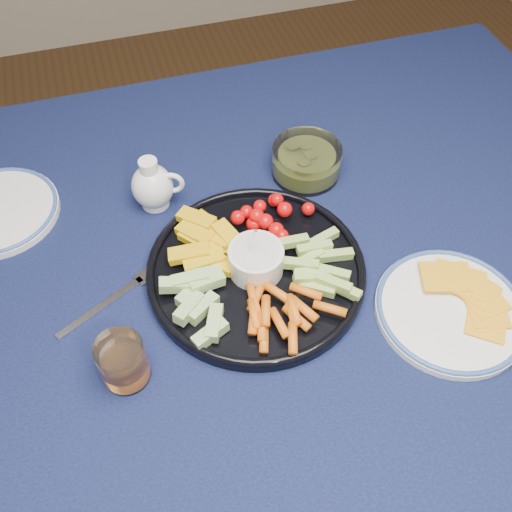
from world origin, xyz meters
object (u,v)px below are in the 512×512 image
object	(u,v)px
dining_table	(192,311)
pickle_bowl	(306,162)
crudite_platter	(255,268)
creamer_pitcher	(153,186)
juice_tumbler	(124,363)
cheese_plate	(451,309)

from	to	relation	value
dining_table	pickle_bowl	world-z (taller)	pickle_bowl
crudite_platter	creamer_pitcher	distance (m)	0.23
pickle_bowl	creamer_pitcher	bearing A→B (deg)	179.22
dining_table	juice_tumbler	world-z (taller)	juice_tumbler
pickle_bowl	juice_tumbler	xyz separation A→B (m)	(-0.37, -0.31, 0.01)
pickle_bowl	juice_tumbler	size ratio (longest dim) A/B	1.59
crudite_platter	dining_table	bearing A→B (deg)	167.75
creamer_pitcher	juice_tumbler	xyz separation A→B (m)	(-0.10, -0.31, -0.01)
crudite_platter	juice_tumbler	size ratio (longest dim) A/B	4.41
dining_table	creamer_pitcher	world-z (taller)	creamer_pitcher
dining_table	cheese_plate	distance (m)	0.41
crudite_platter	cheese_plate	size ratio (longest dim) A/B	1.53
juice_tumbler	creamer_pitcher	bearing A→B (deg)	72.28
creamer_pitcher	pickle_bowl	world-z (taller)	creamer_pitcher
pickle_bowl	cheese_plate	distance (m)	0.36
creamer_pitcher	juice_tumbler	size ratio (longest dim) A/B	1.27
cheese_plate	juice_tumbler	size ratio (longest dim) A/B	2.88
dining_table	crudite_platter	xyz separation A→B (m)	(0.10, -0.02, 0.11)
creamer_pitcher	cheese_plate	distance (m)	0.52
creamer_pitcher	cheese_plate	world-z (taller)	creamer_pitcher
dining_table	creamer_pitcher	size ratio (longest dim) A/B	16.95
dining_table	creamer_pitcher	distance (m)	0.22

